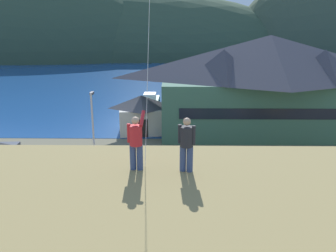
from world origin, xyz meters
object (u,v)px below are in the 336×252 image
person_kite_flyer (136,141)px  person_companion (187,143)px  parked_car_front_row_silver (332,181)px  parking_light_pole (93,124)px  parked_car_front_row_end (101,208)px  parked_car_lone_by_shed (243,180)px  parked_car_corner_spot (176,180)px  storage_shed_waterside (142,113)px  moored_boat_wharfside (150,102)px  wharf_dock (174,105)px  parked_car_mid_row_near (254,228)px  parked_car_front_row_red (50,180)px  harbor_lodge (268,81)px  moored_boat_outer_mooring (200,104)px  parked_car_mid_row_far (325,217)px

person_kite_flyer → person_companion: bearing=-4.0°
parked_car_front_row_silver → parking_light_pole: parking_light_pole is taller
parked_car_front_row_end → parked_car_lone_by_shed: 10.44m
parked_car_corner_spot → storage_shed_waterside: bearing=104.2°
parking_light_pole → person_companion: size_ratio=3.68×
parked_car_front_row_silver → person_kite_flyer: (-12.70, -12.72, 7.37)m
moored_boat_wharfside → person_companion: bearing=-84.7°
wharf_dock → parking_light_pole: bearing=-107.3°
parked_car_mid_row_near → parked_car_front_row_end: size_ratio=1.00×
parked_car_front_row_silver → parked_car_front_row_red: (-20.45, -0.07, 0.00)m
parked_car_front_row_silver → person_companion: (-11.12, -12.83, 7.35)m
harbor_lodge → parked_car_mid_row_near: harbor_lodge is taller
moored_boat_wharfside → parked_car_lone_by_shed: 28.65m
parked_car_front_row_red → parking_light_pole: size_ratio=0.66×
parked_car_lone_by_shed → person_kite_flyer: bearing=-116.2°
storage_shed_waterside → parked_car_lone_by_shed: 17.19m
moored_boat_outer_mooring → parked_car_front_row_end: moored_boat_outer_mooring is taller
person_companion → parked_car_front_row_red: bearing=126.2°
parked_car_front_row_end → parked_car_mid_row_far: size_ratio=0.99×
storage_shed_waterside → moored_boat_outer_mooring: storage_shed_waterside is taller
parked_car_front_row_end → moored_boat_outer_mooring: bearing=74.7°
parked_car_mid_row_far → harbor_lodge: bearing=85.4°
parked_car_front_row_end → parked_car_front_row_red: (-4.52, 3.99, 0.00)m
moored_boat_wharfside → person_kite_flyer: 41.00m
wharf_dock → parked_car_mid_row_near: 33.91m
harbor_lodge → person_kite_flyer: 30.96m
parked_car_corner_spot → parked_car_mid_row_far: bearing=-29.0°
parked_car_front_row_end → person_kite_flyer: (3.23, -8.66, 7.37)m
parked_car_mid_row_near → parked_car_lone_by_shed: size_ratio=0.98×
harbor_lodge → parked_car_lone_by_shed: bearing=-109.4°
harbor_lodge → parked_car_front_row_end: size_ratio=5.89×
wharf_dock → moored_boat_wharfside: size_ratio=1.40×
moored_boat_outer_mooring → person_companion: bearing=-95.1°
harbor_lodge → parked_car_mid_row_far: size_ratio=5.84×
parked_car_front_row_silver → parked_car_lone_by_shed: size_ratio=0.98×
moored_boat_outer_mooring → parking_light_pole: bearing=-116.7°
harbor_lodge → parked_car_mid_row_far: 21.23m
moored_boat_wharfside → parking_light_pole: (-3.41, -22.39, 3.11)m
parking_light_pole → parked_car_front_row_end: bearing=-75.5°
parked_car_mid_row_near → storage_shed_waterside: bearing=111.0°
parked_car_front_row_end → parking_light_pole: bearing=104.5°
moored_boat_outer_mooring → wharf_dock: bearing=161.3°
harbor_lodge → parked_car_front_row_end: 25.33m
parked_car_corner_spot → parked_car_front_row_red: size_ratio=1.01×
parking_light_pole → parked_car_mid_row_near: bearing=-44.6°
moored_boat_wharfside → wharf_dock: bearing=1.5°
parked_car_lone_by_shed → person_companion: (-4.75, -12.96, 7.35)m
parked_car_lone_by_shed → person_kite_flyer: size_ratio=2.34×
wharf_dock → parked_car_mid_row_far: parked_car_mid_row_far is taller
harbor_lodge → parked_car_mid_row_far: (-1.66, -20.63, -4.69)m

